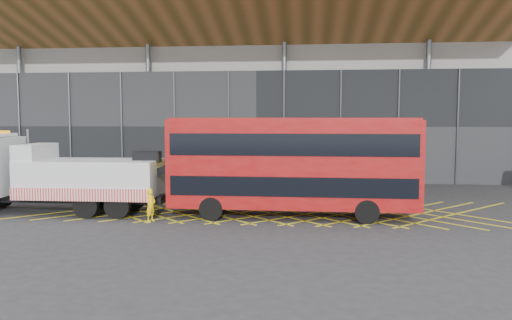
# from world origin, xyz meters

# --- Properties ---
(ground_plane) EXTENTS (120.00, 120.00, 0.00)m
(ground_plane) POSITION_xyz_m (0.00, 0.00, 0.00)
(ground_plane) COLOR #28282B
(road_markings) EXTENTS (24.76, 7.16, 0.01)m
(road_markings) POSITION_xyz_m (4.00, 0.00, 0.01)
(road_markings) COLOR yellow
(road_markings) RESTS_ON ground_plane
(construction_building) EXTENTS (55.00, 23.97, 18.00)m
(construction_building) POSITION_xyz_m (1.92, 18.40, 8.98)
(construction_building) COLOR gray
(construction_building) RESTS_ON ground_plane
(recovery_truck) EXTENTS (11.58, 2.80, 4.04)m
(recovery_truck) POSITION_xyz_m (-6.58, -1.67, 1.87)
(recovery_truck) COLOR black
(recovery_truck) RESTS_ON ground_plane
(bus_towed) EXTENTS (11.36, 2.75, 4.61)m
(bus_towed) POSITION_xyz_m (5.00, -1.56, 2.56)
(bus_towed) COLOR maroon
(bus_towed) RESTS_ON ground_plane
(worker) EXTENTS (0.51, 0.63, 1.48)m
(worker) POSITION_xyz_m (-1.22, -3.21, 0.74)
(worker) COLOR yellow
(worker) RESTS_ON ground_plane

